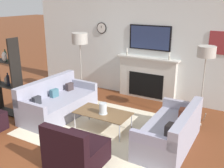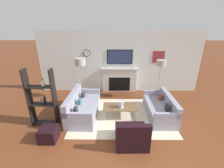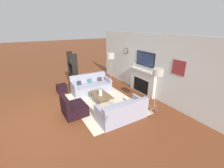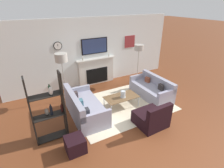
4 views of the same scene
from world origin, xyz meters
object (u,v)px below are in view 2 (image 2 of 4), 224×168
armchair (132,136)px  shelf_unit (43,99)px  couch_right (160,109)px  floor_lamp_right (161,64)px  floor_lamp_left (80,62)px  hurricane_candle (121,105)px  coffee_table (120,107)px  ottoman (49,134)px  couch_left (83,108)px

armchair → shelf_unit: shelf_unit is taller
couch_right → armchair: armchair is taller
armchair → floor_lamp_right: 3.16m
floor_lamp_left → shelf_unit: shelf_unit is taller
hurricane_candle → floor_lamp_right: floor_lamp_right is taller
couch_right → floor_lamp_left: (-2.87, 1.24, 1.29)m
coffee_table → hurricane_candle: hurricane_candle is taller
couch_right → ottoman: bearing=-160.1°
couch_right → shelf_unit: shelf_unit is taller
shelf_unit → armchair: bearing=-18.4°
couch_right → floor_lamp_right: size_ratio=1.01×
armchair → shelf_unit: bearing=161.6°
couch_right → armchair: size_ratio=2.03×
couch_right → shelf_unit: (-3.69, -0.47, 0.60)m
hurricane_candle → ottoman: size_ratio=0.50×
floor_lamp_right → ottoman: bearing=-145.6°
coffee_table → floor_lamp_right: floor_lamp_right is taller
floor_lamp_left → floor_lamp_right: bearing=0.0°
floor_lamp_left → hurricane_candle: bearing=-42.0°
hurricane_candle → couch_left: bearing=173.9°
floor_lamp_left → armchair: bearing=-55.7°
couch_right → ottoman: (-3.32, -1.20, -0.08)m
couch_left → armchair: 2.01m
floor_lamp_left → shelf_unit: 2.02m
ottoman → couch_left: bearing=60.3°
couch_left → armchair: bearing=-41.2°
floor_lamp_right → ottoman: size_ratio=3.78×
couch_left → floor_lamp_left: size_ratio=1.04×
hurricane_candle → shelf_unit: (-2.35, -0.33, 0.38)m
couch_left → shelf_unit: bearing=-155.9°
ottoman → armchair: bearing=-3.2°
couch_left → shelf_unit: 1.29m
couch_left → armchair: size_ratio=2.18×
couch_left → floor_lamp_left: bearing=100.8°
armchair → floor_lamp_right: bearing=61.9°
couch_left → ottoman: couch_left is taller
couch_left → armchair: couch_left is taller
shelf_unit → ottoman: (0.37, -0.73, -0.68)m
armchair → shelf_unit: size_ratio=0.46×
floor_lamp_left → ottoman: size_ratio=3.92×
hurricane_candle → ottoman: hurricane_candle is taller
couch_left → floor_lamp_right: bearing=23.3°
couch_right → ottoman: size_ratio=3.80×
coffee_table → shelf_unit: size_ratio=0.62×
armchair → coffee_table: armchair is taller
couch_left → coffee_table: size_ratio=1.62×
couch_left → floor_lamp_right: (2.87, 1.24, 1.22)m
couch_right → armchair: bearing=-130.4°
couch_right → shelf_unit: size_ratio=0.94×
couch_right → floor_lamp_left: bearing=156.6°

